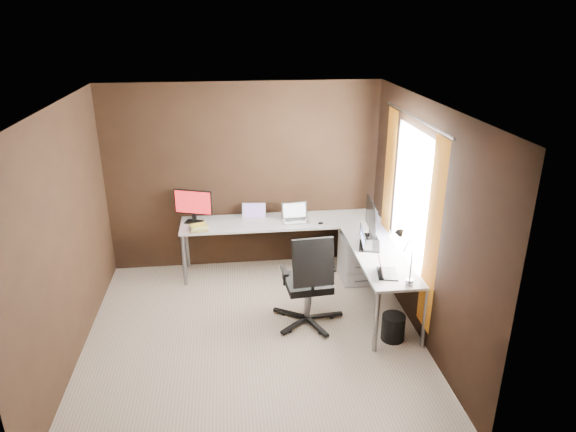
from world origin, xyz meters
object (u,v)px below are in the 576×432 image
object	(u,v)px
office_chair	(308,297)
wastebasket	(393,327)
laptop_white	(254,216)
desk_lamp	(404,250)
laptop_silver	(295,217)
monitor_left	(193,204)
monitor_right	(371,217)
laptop_black_small	(385,271)
book_stack	(199,228)
drawer_pedestal	(357,258)
laptop_black_big	(367,242)

from	to	relation	value
office_chair	wastebasket	xyz separation A→B (m)	(0.86, -0.41, -0.18)
office_chair	laptop_white	bearing A→B (deg)	105.53
desk_lamp	wastebasket	distance (m)	0.95
laptop_silver	monitor_left	bearing A→B (deg)	171.84
monitor_right	laptop_silver	distance (m)	1.08
laptop_black_small	desk_lamp	bearing A→B (deg)	-134.92
monitor_right	book_stack	distance (m)	2.15
wastebasket	desk_lamp	bearing A→B (deg)	-70.75
drawer_pedestal	wastebasket	world-z (taller)	drawer_pedestal
monitor_left	laptop_black_small	distance (m)	2.67
monitor_left	monitor_right	size ratio (longest dim) A/B	0.87
drawer_pedestal	wastebasket	distance (m)	1.39
office_chair	book_stack	bearing A→B (deg)	132.83
laptop_black_big	drawer_pedestal	bearing A→B (deg)	10.95
monitor_right	book_stack	bearing A→B (deg)	82.49
office_chair	monitor_right	bearing A→B (deg)	32.34
drawer_pedestal	wastebasket	size ratio (longest dim) A/B	2.07
monitor_left	office_chair	distance (m)	2.02
desk_lamp	drawer_pedestal	bearing A→B (deg)	97.82
monitor_right	desk_lamp	size ratio (longest dim) A/B	0.98
office_chair	laptop_silver	bearing A→B (deg)	84.05
book_stack	wastebasket	bearing A→B (deg)	-36.21
laptop_black_small	office_chair	bearing A→B (deg)	80.10
laptop_black_big	book_stack	distance (m)	2.11
laptop_black_big	laptop_white	bearing A→B (deg)	68.17
laptop_white	laptop_silver	bearing A→B (deg)	-2.60
laptop_white	office_chair	distance (m)	1.55
laptop_silver	office_chair	bearing A→B (deg)	-95.18
drawer_pedestal	laptop_black_big	size ratio (longest dim) A/B	1.52
laptop_black_big	office_chair	distance (m)	0.97
monitor_right	wastebasket	world-z (taller)	monitor_right
monitor_left	monitor_right	world-z (taller)	monitor_right
drawer_pedestal	book_stack	world-z (taller)	book_stack
monitor_right	wastebasket	size ratio (longest dim) A/B	1.94
book_stack	office_chair	bearing A→B (deg)	-42.27
monitor_left	book_stack	xyz separation A→B (m)	(0.07, -0.28, -0.21)
drawer_pedestal	laptop_black_small	world-z (taller)	laptop_black_small
monitor_left	wastebasket	bearing A→B (deg)	-21.30
wastebasket	drawer_pedestal	bearing A→B (deg)	92.47
desk_lamp	laptop_white	bearing A→B (deg)	131.64
laptop_black_small	desk_lamp	distance (m)	0.38
laptop_white	laptop_silver	size ratio (longest dim) A/B	0.94
drawer_pedestal	laptop_silver	distance (m)	0.98
laptop_white	desk_lamp	size ratio (longest dim) A/B	0.58
laptop_silver	wastebasket	size ratio (longest dim) A/B	1.23
laptop_white	wastebasket	size ratio (longest dim) A/B	1.16
laptop_black_small	wastebasket	distance (m)	0.65
laptop_silver	laptop_black_small	xyz separation A→B (m)	(0.74, -1.60, -0.01)
monitor_right	office_chair	size ratio (longest dim) A/B	0.50
laptop_white	laptop_black_big	xyz separation A→B (m)	(1.27, -0.99, 0.00)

